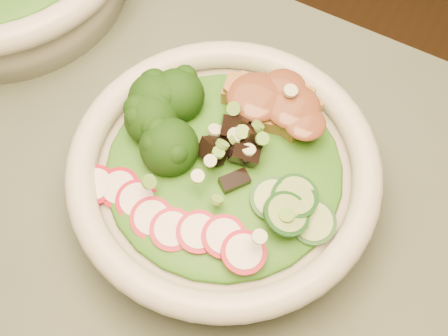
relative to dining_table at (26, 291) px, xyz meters
The scene contains 10 objects.
dining_table is the anchor object (origin of this frame).
salad_bowl 0.26m from the dining_table, 43.03° to the left, with size 0.27×0.27×0.07m.
lettuce_bed 0.28m from the dining_table, 43.03° to the left, with size 0.20×0.20×0.02m, color #1E5B13.
broccoli_florets 0.26m from the dining_table, 58.27° to the left, with size 0.08×0.07×0.04m, color black, non-canonical shape.
radish_slices 0.25m from the dining_table, 28.41° to the left, with size 0.11×0.04×0.02m, color #A00C22, non-canonical shape.
cucumber_slices 0.32m from the dining_table, 31.47° to the left, with size 0.07×0.07×0.04m, color #97C16B, non-canonical shape.
mushroom_heap 0.29m from the dining_table, 44.93° to the left, with size 0.07×0.07×0.04m, color black, non-canonical shape.
tofu_cubes 0.33m from the dining_table, 51.03° to the left, with size 0.09×0.06×0.04m, color #926030, non-canonical shape.
peanut_sauce 0.33m from the dining_table, 51.03° to the left, with size 0.07×0.06×0.02m, color brown.
scallion_garnish 0.29m from the dining_table, 43.03° to the left, with size 0.19×0.19×0.02m, color #5F9A36, non-canonical shape.
Camera 1 is at (0.28, -0.08, 1.27)m, focal length 50.00 mm.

